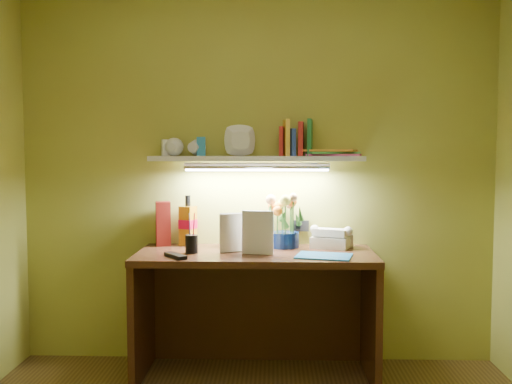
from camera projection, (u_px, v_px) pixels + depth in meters
desk at (256, 314)px, 3.39m from camera, size 1.40×0.60×0.75m
flower_bouquet at (284, 221)px, 3.52m from camera, size 0.24×0.24×0.33m
telephone at (331, 237)px, 3.52m from camera, size 0.27×0.24×0.13m
desk_clock at (346, 241)px, 3.53m from camera, size 0.09×0.05×0.08m
whisky_bottle at (188, 220)px, 3.59m from camera, size 0.11×0.11×0.32m
whisky_box at (163, 224)px, 3.59m from camera, size 0.11×0.11×0.28m
pen_cup at (192, 238)px, 3.32m from camera, size 0.09×0.09×0.18m
art_card at (238, 230)px, 3.54m from camera, size 0.22×0.10×0.21m
tv_remote at (176, 256)px, 3.19m from camera, size 0.15×0.18×0.02m
blue_folder at (324, 256)px, 3.21m from camera, size 0.35×0.29×0.01m
desk_book_a at (220, 234)px, 3.32m from camera, size 0.17×0.09×0.23m
desk_book_b at (242, 232)px, 3.30m from camera, size 0.19×0.06×0.25m
wall_shelf at (262, 152)px, 3.50m from camera, size 1.31×0.32×0.26m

